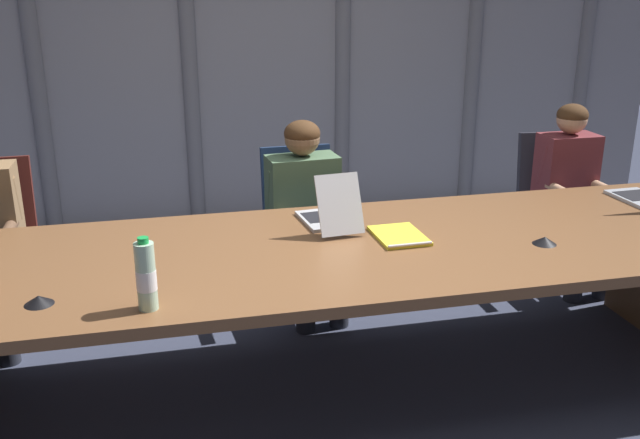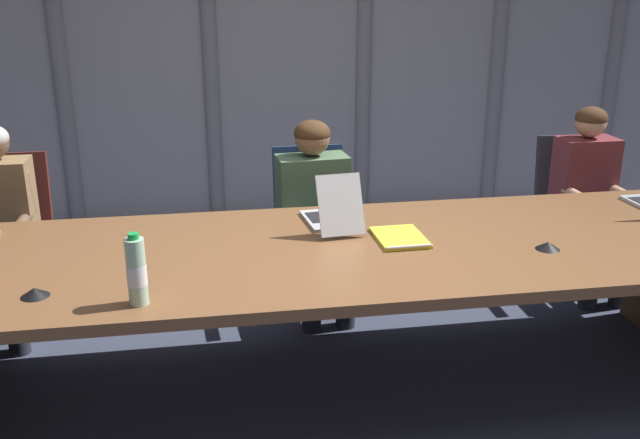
% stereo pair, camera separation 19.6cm
% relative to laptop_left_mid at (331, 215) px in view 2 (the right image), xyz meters
% --- Properties ---
extents(ground_plane, '(13.58, 13.58, 0.00)m').
position_rel_laptop_left_mid_xyz_m(ground_plane, '(0.02, -0.29, -0.79)').
color(ground_plane, '#383D51').
extents(conference_table, '(4.14, 1.21, 0.73)m').
position_rel_laptop_left_mid_xyz_m(conference_table, '(0.02, -0.29, -0.19)').
color(conference_table, brown).
rests_on(conference_table, ground_plane).
extents(curtain_backdrop, '(6.79, 0.17, 2.99)m').
position_rel_laptop_left_mid_xyz_m(curtain_backdrop, '(0.02, 2.31, 0.70)').
color(curtain_backdrop, '#9999A0').
rests_on(curtain_backdrop, ground_plane).
extents(laptop_left_mid, '(0.26, 0.45, 0.29)m').
position_rel_laptop_left_mid_xyz_m(laptop_left_mid, '(0.00, 0.00, 0.00)').
color(laptop_left_mid, '#BCBCC1').
rests_on(laptop_left_mid, conference_table).
extents(office_chair_left_end, '(0.60, 0.60, 0.94)m').
position_rel_laptop_left_mid_xyz_m(office_chair_left_end, '(-1.71, 0.78, -0.45)').
color(office_chair_left_end, '#511E19').
rests_on(office_chair_left_end, ground_plane).
extents(office_chair_left_mid, '(0.60, 0.60, 0.92)m').
position_rel_laptop_left_mid_xyz_m(office_chair_left_mid, '(0.03, 0.78, -0.45)').
color(office_chair_left_mid, navy).
rests_on(office_chair_left_mid, ground_plane).
extents(office_chair_center, '(0.60, 0.61, 0.92)m').
position_rel_laptop_left_mid_xyz_m(office_chair_center, '(1.74, 0.78, -0.45)').
color(office_chair_center, '#2D2D38').
rests_on(office_chair_center, ground_plane).
extents(person_left_mid, '(0.45, 0.57, 1.13)m').
position_rel_laptop_left_mid_xyz_m(person_left_mid, '(0.02, 0.63, -0.15)').
color(person_left_mid, '#4C6B4C').
rests_on(person_left_mid, ground_plane).
extents(person_center, '(0.36, 0.55, 1.15)m').
position_rel_laptop_left_mid_xyz_m(person_center, '(1.74, 0.62, -0.15)').
color(person_center, brown).
rests_on(person_center, ground_plane).
extents(water_bottle_primary, '(0.07, 0.07, 0.28)m').
position_rel_laptop_left_mid_xyz_m(water_bottle_primary, '(-0.87, -0.74, 0.07)').
color(water_bottle_primary, '#ADD1B2').
rests_on(water_bottle_primary, conference_table).
extents(conference_mic_left_side, '(0.11, 0.11, 0.03)m').
position_rel_laptop_left_mid_xyz_m(conference_mic_left_side, '(-1.26, -0.61, -0.04)').
color(conference_mic_left_side, black).
rests_on(conference_mic_left_side, conference_table).
extents(conference_mic_middle, '(0.11, 0.11, 0.03)m').
position_rel_laptop_left_mid_xyz_m(conference_mic_middle, '(0.90, -0.47, -0.04)').
color(conference_mic_middle, black).
rests_on(conference_mic_middle, conference_table).
extents(spiral_notepad, '(0.23, 0.31, 0.03)m').
position_rel_laptop_left_mid_xyz_m(spiral_notepad, '(0.28, -0.24, -0.05)').
color(spiral_notepad, yellow).
rests_on(spiral_notepad, conference_table).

